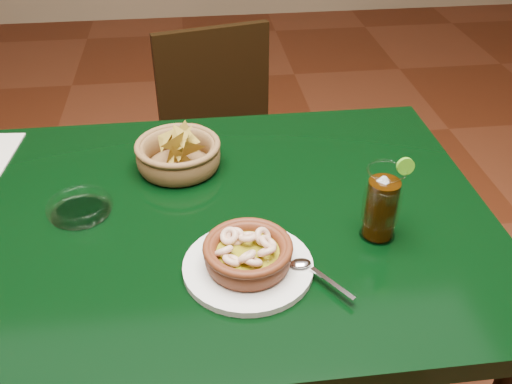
{
  "coord_description": "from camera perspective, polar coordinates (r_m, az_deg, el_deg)",
  "views": [
    {
      "loc": [
        0.03,
        -0.88,
        1.42
      ],
      "look_at": [
        0.14,
        -0.02,
        0.81
      ],
      "focal_mm": 40.0,
      "sensor_mm": 36.0,
      "label": 1
    }
  ],
  "objects": [
    {
      "name": "chip_basket",
      "position": [
        1.24,
        -7.76,
        3.77
      ],
      "size": [
        0.22,
        0.22,
        0.13
      ],
      "color": "brown",
      "rests_on": "dining_table"
    },
    {
      "name": "dining_chair",
      "position": [
        1.86,
        -3.03,
        3.94
      ],
      "size": [
        0.46,
        0.46,
        0.84
      ],
      "color": "black",
      "rests_on": "ground"
    },
    {
      "name": "cola_drink",
      "position": [
        1.04,
        12.46,
        -1.19
      ],
      "size": [
        0.14,
        0.14,
        0.16
      ],
      "color": "white",
      "rests_on": "dining_table"
    },
    {
      "name": "guacamole_ramekin",
      "position": [
        1.33,
        -6.76,
        5.4
      ],
      "size": [
        0.11,
        0.11,
        0.04
      ],
      "color": "#4D200F",
      "rests_on": "dining_table"
    },
    {
      "name": "glass_ashtray",
      "position": [
        1.15,
        -17.21,
        -1.49
      ],
      "size": [
        0.13,
        0.13,
        0.03
      ],
      "color": "white",
      "rests_on": "dining_table"
    },
    {
      "name": "dining_table",
      "position": [
        1.17,
        -6.97,
        -6.27
      ],
      "size": [
        1.2,
        0.8,
        0.75
      ],
      "color": "black",
      "rests_on": "ground"
    },
    {
      "name": "shrimp_plate",
      "position": [
        0.97,
        -0.79,
        -6.48
      ],
      "size": [
        0.27,
        0.22,
        0.07
      ],
      "color": "silver",
      "rests_on": "dining_table"
    }
  ]
}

